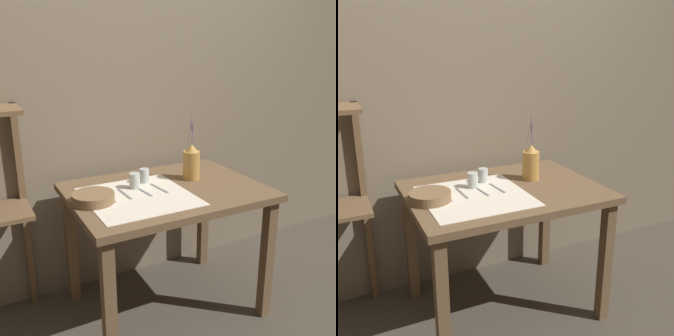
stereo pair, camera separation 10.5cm
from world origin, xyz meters
TOP-DOWN VIEW (x-y plane):
  - ground_plane at (0.00, 0.00)m, footprint 12.00×12.00m
  - stone_wall_back at (0.00, 0.51)m, footprint 7.00×0.06m
  - wooden_table at (0.00, 0.00)m, footprint 1.08×0.80m
  - linen_cloth at (-0.19, -0.04)m, footprint 0.55×0.56m
  - pitcher_with_flowers at (0.21, 0.08)m, footprint 0.10×0.10m
  - wooden_bowl at (-0.43, -0.01)m, footprint 0.22×0.22m
  - glass_tumbler_near at (-0.16, 0.08)m, footprint 0.06×0.06m
  - glass_tumbler_far at (-0.07, 0.15)m, footprint 0.06×0.06m
  - spoon_outer at (-0.35, 0.07)m, footprint 0.04×0.19m
  - fork_inner at (-0.24, 0.02)m, footprint 0.02×0.17m
  - spoon_inner at (-0.14, 0.06)m, footprint 0.04×0.19m
  - fork_outer at (-0.04, 0.01)m, footprint 0.03×0.17m

SIDE VIEW (x-z plane):
  - ground_plane at x=0.00m, z-range 0.00..0.00m
  - wooden_table at x=0.00m, z-range 0.28..1.06m
  - linen_cloth at x=-0.19m, z-range 0.78..0.78m
  - fork_inner at x=-0.24m, z-range 0.78..0.79m
  - fork_outer at x=-0.04m, z-range 0.78..0.79m
  - spoon_outer at x=-0.35m, z-range 0.78..0.80m
  - spoon_inner at x=-0.14m, z-range 0.78..0.80m
  - wooden_bowl at x=-0.43m, z-range 0.78..0.83m
  - glass_tumbler_far at x=-0.07m, z-range 0.78..0.87m
  - glass_tumbler_near at x=-0.16m, z-range 0.78..0.87m
  - pitcher_with_flowers at x=0.21m, z-range 0.69..1.07m
  - stone_wall_back at x=0.00m, z-range 0.00..2.40m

